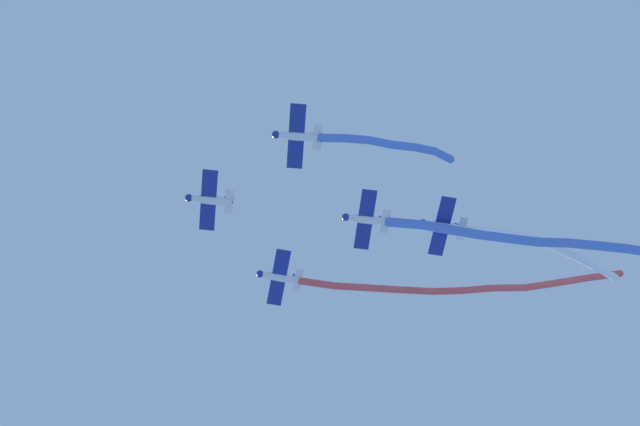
# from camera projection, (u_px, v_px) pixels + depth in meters

# --- Properties ---
(airplane_lead) EXTENTS (6.33, 4.93, 1.61)m
(airplane_lead) POSITION_uv_depth(u_px,v_px,m) (209.00, 200.00, 83.82)
(airplane_lead) COLOR silver
(airplane_left_wing) EXTENTS (6.26, 4.90, 1.61)m
(airplane_left_wing) POSITION_uv_depth(u_px,v_px,m) (297.00, 136.00, 80.81)
(airplane_left_wing) COLOR silver
(smoke_trail_left_wing) EXTENTS (5.35, 13.14, 3.60)m
(smoke_trail_left_wing) POSITION_uv_depth(u_px,v_px,m) (390.00, 145.00, 82.26)
(smoke_trail_left_wing) COLOR #4C75DB
(airplane_right_wing) EXTENTS (6.43, 4.97, 1.61)m
(airplane_right_wing) POSITION_uv_depth(u_px,v_px,m) (279.00, 277.00, 87.52)
(airplane_right_wing) COLOR silver
(smoke_trail_right_wing) EXTENTS (18.46, 30.06, 5.39)m
(smoke_trail_right_wing) POSITION_uv_depth(u_px,v_px,m) (463.00, 286.00, 90.60)
(smoke_trail_right_wing) COLOR #DB4C4C
(airplane_slot) EXTENTS (6.34, 4.94, 1.61)m
(airplane_slot) POSITION_uv_depth(u_px,v_px,m) (366.00, 219.00, 84.42)
(airplane_slot) COLOR silver
(smoke_trail_slot) EXTENTS (14.64, 27.32, 1.91)m
(smoke_trail_slot) POSITION_uv_depth(u_px,v_px,m) (539.00, 240.00, 84.59)
(smoke_trail_slot) COLOR #4C75DB
(airplane_trail) EXTENTS (6.41, 4.97, 1.61)m
(airplane_trail) POSITION_uv_depth(u_px,v_px,m) (442.00, 226.00, 85.36)
(airplane_trail) COLOR silver
(smoke_trail_trail) EXTENTS (5.07, 17.06, 1.57)m
(smoke_trail_trail) POSITION_uv_depth(u_px,v_px,m) (543.00, 248.00, 86.73)
(smoke_trail_trail) COLOR white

